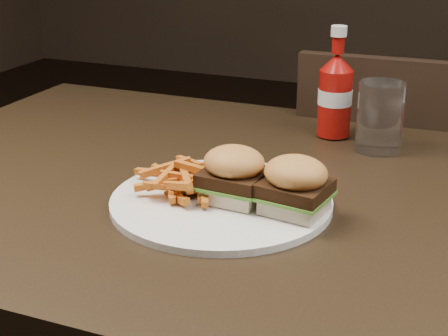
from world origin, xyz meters
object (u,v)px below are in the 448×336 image
at_px(chair_far, 399,237).
at_px(ketchup_bottle, 335,103).
at_px(dining_table, 250,198).
at_px(tumbler, 380,118).
at_px(plate, 221,201).

xyz_separation_m(chair_far, ketchup_bottle, (-0.10, -0.30, 0.38)).
relative_size(dining_table, chair_far, 2.91).
bearing_deg(ketchup_bottle, tumbler, -26.63).
bearing_deg(chair_far, plate, 74.01).
distance_m(dining_table, chair_far, 0.65).
distance_m(plate, tumbler, 0.34).
distance_m(chair_far, ketchup_bottle, 0.49).
xyz_separation_m(plate, ketchup_bottle, (0.07, 0.34, 0.06)).
distance_m(chair_far, tumbler, 0.51).
bearing_deg(dining_table, chair_far, 74.79).
relative_size(chair_far, ketchup_bottle, 3.59).
xyz_separation_m(plate, tumbler, (0.15, 0.30, 0.05)).
height_order(dining_table, ketchup_bottle, ketchup_bottle).
xyz_separation_m(dining_table, ketchup_bottle, (0.06, 0.26, 0.08)).
xyz_separation_m(dining_table, chair_far, (0.15, 0.56, -0.30)).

